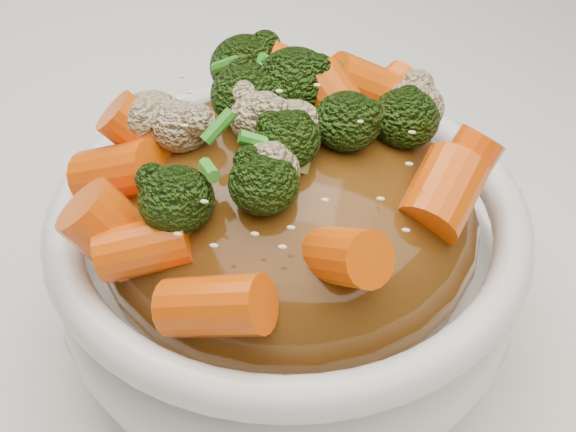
# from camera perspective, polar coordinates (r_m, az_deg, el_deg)

# --- Properties ---
(tablecloth) EXTENTS (1.20, 0.80, 0.04)m
(tablecloth) POSITION_cam_1_polar(r_m,az_deg,el_deg) (0.45, 1.98, -7.81)
(tablecloth) COLOR white
(tablecloth) RESTS_ON dining_table
(bowl) EXTENTS (0.28, 0.28, 0.09)m
(bowl) POSITION_cam_1_polar(r_m,az_deg,el_deg) (0.39, 0.00, -3.61)
(bowl) COLOR white
(bowl) RESTS_ON tablecloth
(sauce_base) EXTENTS (0.22, 0.22, 0.10)m
(sauce_base) POSITION_cam_1_polar(r_m,az_deg,el_deg) (0.37, -0.00, -0.35)
(sauce_base) COLOR #59330F
(sauce_base) RESTS_ON bowl
(carrots) EXTENTS (0.22, 0.22, 0.05)m
(carrots) POSITION_cam_1_polar(r_m,az_deg,el_deg) (0.33, -0.00, 7.80)
(carrots) COLOR #F75B08
(carrots) RESTS_ON sauce_base
(broccoli) EXTENTS (0.22, 0.22, 0.04)m
(broccoli) POSITION_cam_1_polar(r_m,az_deg,el_deg) (0.33, -0.00, 7.65)
(broccoli) COLOR black
(broccoli) RESTS_ON sauce_base
(cauliflower) EXTENTS (0.22, 0.22, 0.04)m
(cauliflower) POSITION_cam_1_polar(r_m,az_deg,el_deg) (0.33, -0.00, 7.36)
(cauliflower) COLOR #CCB88B
(cauliflower) RESTS_ON sauce_base
(scallions) EXTENTS (0.17, 0.17, 0.02)m
(scallions) POSITION_cam_1_polar(r_m,az_deg,el_deg) (0.33, -0.00, 7.95)
(scallions) COLOR #319322
(scallions) RESTS_ON sauce_base
(sesame_seeds) EXTENTS (0.20, 0.20, 0.01)m
(sesame_seeds) POSITION_cam_1_polar(r_m,az_deg,el_deg) (0.33, -0.00, 7.95)
(sesame_seeds) COLOR beige
(sesame_seeds) RESTS_ON sauce_base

